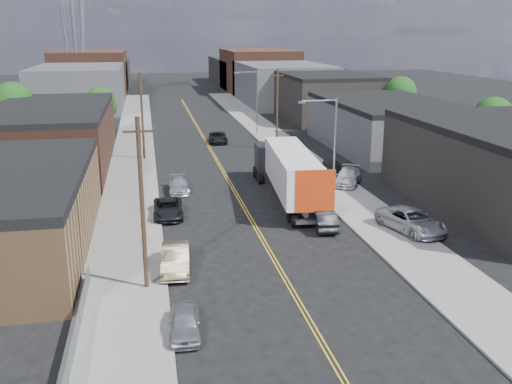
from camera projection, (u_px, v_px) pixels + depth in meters
name	position (u px, v px, depth m)	size (l,w,h in m)	color
ground	(202.00, 135.00, 81.69)	(260.00, 260.00, 0.00)	black
centerline	(215.00, 157.00, 67.51)	(0.32, 120.00, 0.01)	gold
sidewalk_left	(133.00, 160.00, 65.77)	(5.00, 140.00, 0.15)	slate
sidewalk_right	(293.00, 153.00, 69.22)	(5.00, 140.00, 0.15)	slate
warehouse_brown	(52.00, 136.00, 62.40)	(12.00, 26.00, 6.60)	#48281D
industrial_right_b	(387.00, 125.00, 71.63)	(14.00, 24.00, 6.10)	#343436
industrial_right_c	(325.00, 96.00, 96.00)	(14.00, 22.00, 7.60)	black
skyline_left_a	(80.00, 87.00, 110.04)	(16.00, 30.00, 8.00)	#343436
skyline_right_a	(282.00, 83.00, 117.31)	(16.00, 30.00, 8.00)	#343436
skyline_left_b	(91.00, 73.00, 133.40)	(16.00, 26.00, 10.00)	#48281D
skyline_right_b	(258.00, 71.00, 140.67)	(16.00, 26.00, 10.00)	#48281D
skyline_left_c	(98.00, 73.00, 152.70)	(16.00, 40.00, 7.00)	black
skyline_right_c	(245.00, 71.00, 159.97)	(16.00, 40.00, 7.00)	black
streetlight_near	(331.00, 141.00, 48.55)	(3.39, 0.25, 9.00)	gray
streetlight_far	(254.00, 97.00, 81.62)	(3.39, 0.25, 9.00)	gray
utility_pole_left_near	(142.00, 204.00, 31.55)	(1.60, 0.26, 10.00)	black
utility_pole_left_far	(142.00, 116.00, 64.63)	(1.60, 0.26, 10.00)	black
utility_pole_right	(277.00, 109.00, 70.44)	(1.60, 0.26, 10.00)	black
chainlink_fence	(74.00, 342.00, 26.03)	(0.05, 16.00, 1.22)	slate
tree_left_mid	(14.00, 105.00, 71.12)	(5.10, 5.04, 8.37)	black
tree_left_far	(101.00, 104.00, 79.80)	(4.35, 4.20, 6.97)	black
tree_right_near	(493.00, 120.00, 63.15)	(4.60, 4.48, 7.44)	black
tree_right_far	(401.00, 95.00, 85.75)	(4.85, 4.76, 7.91)	black
semi_truck	(287.00, 169.00, 50.30)	(4.20, 17.77, 4.60)	silver
car_left_a	(185.00, 322.00, 27.85)	(1.52, 3.78, 1.29)	#9B9CA0
car_left_b	(176.00, 259.00, 35.25)	(1.69, 4.84, 1.59)	#837256
car_left_c	(168.00, 208.00, 45.58)	(2.31, 5.01, 1.39)	black
car_left_d	(178.00, 185.00, 52.63)	(1.81, 4.46, 1.29)	#A9ACAF
car_right_oncoming	(323.00, 219.00, 42.93)	(1.55, 4.45, 1.47)	black
car_right_lot_a	(411.00, 220.00, 41.85)	(2.72, 5.91, 1.64)	#AEB0B3
car_right_lot_b	(348.00, 177.00, 54.79)	(2.09, 5.14, 1.49)	#AEAEAE
car_right_lot_c	(333.00, 166.00, 59.13)	(1.67, 4.15, 1.42)	black
car_ahead_truck	(218.00, 137.00, 76.05)	(2.31, 5.00, 1.39)	black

